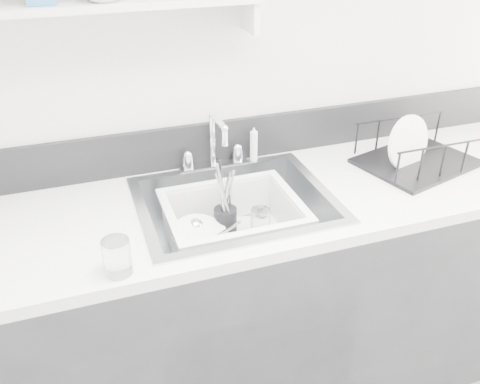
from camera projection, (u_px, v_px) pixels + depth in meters
name	position (u px, v px, depth m)	size (l,w,h in m)	color
counter_run	(236.00, 305.00, 1.91)	(3.20, 0.62, 0.92)	#29292C
backsplash	(209.00, 143.00, 1.88)	(3.20, 0.02, 0.16)	black
sink	(235.00, 223.00, 1.73)	(0.64, 0.52, 0.20)	silver
faucet	(214.00, 154.00, 1.85)	(0.26, 0.18, 0.23)	silver
side_sprayer	(254.00, 144.00, 1.90)	(0.03, 0.03, 0.14)	silver
wall_shelf	(95.00, 8.00, 1.47)	(1.00, 0.16, 0.12)	silver
wash_tub	(233.00, 226.00, 1.70)	(0.44, 0.36, 0.17)	silver
plate_stack	(204.00, 243.00, 1.69)	(0.24, 0.23, 0.09)	white
utensil_cup	(225.00, 219.00, 1.76)	(0.08, 0.08, 0.27)	black
ladle	(211.00, 237.00, 1.70)	(0.25, 0.09, 0.07)	silver
tumbler_in_tub	(260.00, 222.00, 1.76)	(0.07, 0.07, 0.10)	white
tumbler_counter	(117.00, 257.00, 1.33)	(0.07, 0.07, 0.10)	white
dish_rack	(419.00, 146.00, 1.88)	(0.41, 0.31, 0.14)	black
bowl_small	(266.00, 238.00, 1.73)	(0.12, 0.12, 0.04)	white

